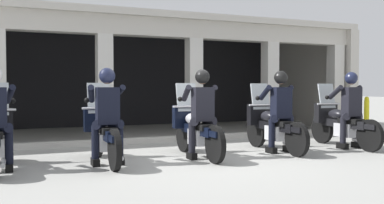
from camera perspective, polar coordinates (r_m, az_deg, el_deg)
ground_plane at (r=10.42m, az=-5.49°, el=-5.00°), size 80.00×80.00×0.00m
station_building at (r=12.51m, az=-8.71°, el=5.33°), size 12.30×4.62×3.08m
kerb_strip at (r=9.86m, az=-4.63°, el=-5.04°), size 11.80×0.24×0.12m
motorcycle_left at (r=7.35m, az=-11.72°, el=-4.05°), size 0.62×2.04×1.35m
police_officer_left at (r=7.04m, az=-11.31°, el=-0.74°), size 0.63×0.61×1.58m
motorcycle_center at (r=7.81m, az=0.50°, el=-3.65°), size 0.62×2.04×1.35m
police_officer_center at (r=7.52m, az=1.35°, el=-0.53°), size 0.63×0.61×1.58m
motorcycle_right at (r=8.64m, az=10.67°, el=-3.14°), size 0.62×2.04×1.35m
police_officer_right at (r=8.38m, az=11.75°, el=-0.30°), size 0.63×0.61×1.58m
motorcycle_far_right at (r=9.61m, az=19.29°, el=-2.70°), size 0.62×2.04×1.35m
police_officer_far_right at (r=9.37m, az=20.48°, el=-0.14°), size 0.63×0.61×1.58m
bollard_kerbside at (r=12.86m, az=22.37°, el=-1.56°), size 0.14×0.14×1.01m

